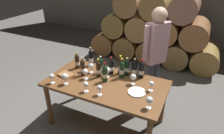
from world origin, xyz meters
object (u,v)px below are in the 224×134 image
at_px(wine_bottle_8, 134,69).
at_px(wine_bottle_11, 120,66).
at_px(wine_bottle_3, 99,69).
at_px(wine_glass_3, 83,65).
at_px(wine_glass_0, 86,85).
at_px(wine_glass_8, 108,71).
at_px(wine_glass_1, 65,77).
at_px(wine_glass_6, 99,88).
at_px(sommelier_presenting, 156,51).
at_px(dining_table, 106,88).
at_px(wine_bottle_7, 101,66).
at_px(wine_glass_4, 151,84).
at_px(wine_glass_9, 85,72).
at_px(wine_glass_2, 149,100).
at_px(wine_bottle_9, 122,69).
at_px(tasting_notebook, 66,75).
at_px(wine_bottle_5, 127,67).
at_px(wine_glass_7, 91,66).
at_px(serving_plate, 137,92).
at_px(wine_glass_5, 133,77).
at_px(wine_glass_10, 52,77).
at_px(wine_bottle_2, 77,61).
at_px(wine_bottle_0, 91,58).
at_px(wine_bottle_4, 111,66).
at_px(wine_bottle_6, 105,73).
at_px(wine_bottle_10, 83,68).

relative_size(wine_bottle_8, wine_bottle_11, 1.02).
distance_m(wine_bottle_3, wine_glass_3, 0.29).
bearing_deg(wine_glass_0, wine_glass_8, 78.77).
height_order(wine_bottle_8, wine_glass_1, wine_bottle_8).
height_order(wine_glass_6, sommelier_presenting, sommelier_presenting).
relative_size(dining_table, wine_bottle_11, 5.70).
relative_size(wine_glass_0, wine_glass_8, 0.94).
xyz_separation_m(wine_bottle_7, wine_glass_6, (0.26, -0.51, -0.02)).
height_order(wine_glass_4, wine_glass_9, wine_glass_9).
distance_m(wine_glass_2, wine_glass_3, 1.23).
bearing_deg(wine_glass_0, wine_glass_1, 174.86).
relative_size(wine_bottle_3, wine_bottle_9, 0.95).
height_order(wine_bottle_11, tasting_notebook, wine_bottle_11).
bearing_deg(wine_bottle_9, wine_glass_4, -17.26).
height_order(wine_glass_3, wine_glass_4, wine_glass_3).
bearing_deg(wine_bottle_5, tasting_notebook, -151.94).
xyz_separation_m(wine_bottle_5, wine_glass_7, (-0.51, -0.18, -0.01)).
bearing_deg(sommelier_presenting, serving_plate, -90.92).
height_order(wine_glass_4, serving_plate, wine_glass_4).
height_order(wine_glass_5, sommelier_presenting, sommelier_presenting).
height_order(wine_bottle_5, wine_glass_1, wine_bottle_5).
xyz_separation_m(wine_bottle_8, wine_glass_6, (-0.24, -0.62, -0.03)).
distance_m(dining_table, wine_glass_9, 0.37).
bearing_deg(wine_glass_1, wine_glass_9, 53.48).
distance_m(wine_bottle_3, wine_glass_4, 0.80).
height_order(wine_glass_3, wine_glass_10, same).
relative_size(wine_bottle_7, tasting_notebook, 1.26).
distance_m(wine_bottle_2, wine_bottle_11, 0.70).
height_order(wine_bottle_2, wine_bottle_8, wine_bottle_8).
relative_size(wine_bottle_8, wine_glass_8, 1.97).
distance_m(wine_bottle_7, wine_glass_7, 0.15).
relative_size(wine_bottle_7, wine_glass_9, 1.79).
relative_size(wine_bottle_0, wine_glass_4, 2.20).
relative_size(wine_bottle_7, wine_glass_0, 1.91).
bearing_deg(wine_glass_3, wine_glass_1, -94.14).
relative_size(wine_glass_4, serving_plate, 0.61).
relative_size(wine_bottle_5, wine_glass_7, 1.79).
relative_size(wine_glass_7, sommelier_presenting, 0.09).
bearing_deg(wine_bottle_4, sommelier_presenting, 42.68).
bearing_deg(wine_glass_2, wine_glass_4, 102.23).
distance_m(wine_glass_9, serving_plate, 0.79).
xyz_separation_m(wine_bottle_8, wine_glass_7, (-0.64, -0.16, -0.02)).
bearing_deg(serving_plate, wine_bottle_4, 149.84).
height_order(wine_glass_3, serving_plate, wine_glass_3).
bearing_deg(sommelier_presenting, wine_bottle_4, -137.32).
distance_m(wine_glass_8, tasting_notebook, 0.64).
bearing_deg(dining_table, tasting_notebook, -171.01).
height_order(wine_glass_3, wine_glass_6, wine_glass_3).
height_order(wine_glass_4, tasting_notebook, wine_glass_4).
height_order(wine_bottle_6, wine_bottle_10, wine_bottle_6).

